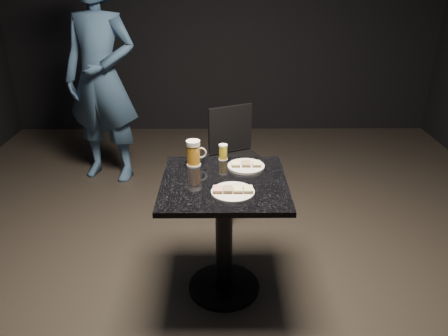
{
  "coord_description": "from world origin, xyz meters",
  "views": [
    {
      "loc": [
        -0.02,
        -2.18,
        1.83
      ],
      "look_at": [
        0.0,
        0.02,
        0.82
      ],
      "focal_mm": 35.0,
      "sensor_mm": 36.0,
      "label": 1
    }
  ],
  "objects": [
    {
      "name": "plate_large",
      "position": [
        0.05,
        -0.15,
        0.76
      ],
      "size": [
        0.23,
        0.23,
        0.01
      ],
      "primitive_type": "cylinder",
      "color": "white",
      "rests_on": "table"
    },
    {
      "name": "canapes_on_plate_large",
      "position": [
        0.05,
        -0.15,
        0.77
      ],
      "size": [
        0.21,
        0.07,
        0.02
      ],
      "color": "#4C3521",
      "rests_on": "plate_large"
    },
    {
      "name": "table",
      "position": [
        0.0,
        0.0,
        0.51
      ],
      "size": [
        0.7,
        0.7,
        0.75
      ],
      "color": "black",
      "rests_on": "floor"
    },
    {
      "name": "floor",
      "position": [
        0.0,
        0.0,
        0.0
      ],
      "size": [
        6.0,
        6.0,
        0.0
      ],
      "primitive_type": "plane",
      "color": "black",
      "rests_on": "ground"
    },
    {
      "name": "beer_tumbler",
      "position": [
        -0.0,
        0.3,
        0.8
      ],
      "size": [
        0.06,
        0.06,
        0.1
      ],
      "color": "silver",
      "rests_on": "table"
    },
    {
      "name": "canapes_on_plate_small",
      "position": [
        0.13,
        0.18,
        0.77
      ],
      "size": [
        0.17,
        0.07,
        0.02
      ],
      "color": "#4C3521",
      "rests_on": "plate_small"
    },
    {
      "name": "chair",
      "position": [
        0.1,
        1.0,
        0.5
      ],
      "size": [
        0.49,
        0.49,
        0.86
      ],
      "color": "black",
      "rests_on": "floor"
    },
    {
      "name": "patron",
      "position": [
        -1.08,
        1.66,
        0.94
      ],
      "size": [
        0.78,
        0.6,
        1.88
      ],
      "primitive_type": "imported",
      "rotation": [
        0.0,
        0.0,
        -0.25
      ],
      "color": "navy",
      "rests_on": "floor"
    },
    {
      "name": "plate_small",
      "position": [
        0.13,
        0.18,
        0.76
      ],
      "size": [
        0.22,
        0.22,
        0.01
      ],
      "primitive_type": "cylinder",
      "color": "silver",
      "rests_on": "table"
    },
    {
      "name": "beer_mug",
      "position": [
        -0.18,
        0.21,
        0.83
      ],
      "size": [
        0.12,
        0.09,
        0.16
      ],
      "color": "white",
      "rests_on": "table"
    }
  ]
}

